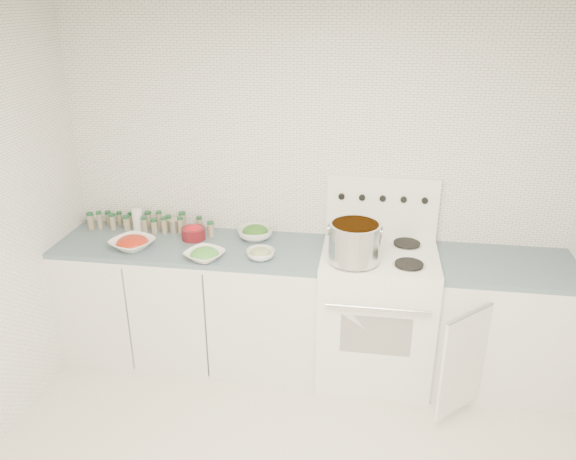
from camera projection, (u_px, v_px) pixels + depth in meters
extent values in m
cube|color=white|center=(314.00, 187.00, 3.94)|extent=(3.50, 0.02, 2.50)
cube|color=white|center=(194.00, 302.00, 4.08)|extent=(1.85, 0.62, 0.86)
cube|color=#455A68|center=(190.00, 246.00, 3.90)|extent=(1.85, 0.62, 0.03)
cube|color=white|center=(376.00, 314.00, 3.88)|extent=(0.76, 0.65, 0.92)
cube|color=black|center=(376.00, 335.00, 3.57)|extent=(0.45, 0.01, 0.28)
cylinder|color=silver|center=(378.00, 309.00, 3.45)|extent=(0.65, 0.02, 0.02)
cube|color=white|center=(380.00, 254.00, 3.69)|extent=(0.76, 0.65, 0.01)
cube|color=white|center=(382.00, 207.00, 3.88)|extent=(0.76, 0.06, 0.43)
cylinder|color=silver|center=(351.00, 261.00, 3.57)|extent=(0.21, 0.21, 0.01)
cylinder|color=black|center=(352.00, 260.00, 3.57)|extent=(0.18, 0.18, 0.01)
cylinder|color=silver|center=(409.00, 265.00, 3.52)|extent=(0.21, 0.21, 0.01)
cylinder|color=black|center=(409.00, 264.00, 3.52)|extent=(0.18, 0.18, 0.01)
cylinder|color=silver|center=(354.00, 241.00, 3.86)|extent=(0.21, 0.21, 0.01)
cylinder|color=black|center=(354.00, 240.00, 3.86)|extent=(0.18, 0.18, 0.01)
cylinder|color=silver|center=(407.00, 244.00, 3.81)|extent=(0.21, 0.21, 0.01)
cylinder|color=black|center=(407.00, 243.00, 3.81)|extent=(0.18, 0.18, 0.01)
cylinder|color=black|center=(342.00, 196.00, 3.85)|extent=(0.04, 0.02, 0.04)
cylinder|color=black|center=(362.00, 197.00, 3.83)|extent=(0.04, 0.02, 0.04)
cylinder|color=black|center=(383.00, 198.00, 3.82)|extent=(0.04, 0.02, 0.04)
cylinder|color=black|center=(404.00, 199.00, 3.80)|extent=(0.04, 0.02, 0.04)
cylinder|color=black|center=(425.00, 200.00, 3.78)|extent=(0.04, 0.02, 0.04)
cube|color=white|center=(499.00, 326.00, 3.79)|extent=(0.89, 0.62, 0.86)
cube|color=#455A68|center=(509.00, 267.00, 3.61)|extent=(0.89, 0.62, 0.03)
cube|color=white|center=(463.00, 363.00, 3.42)|extent=(0.30, 0.29, 0.70)
cylinder|color=silver|center=(354.00, 242.00, 3.51)|extent=(0.32, 0.32, 0.25)
cylinder|color=orange|center=(355.00, 226.00, 3.47)|extent=(0.29, 0.29, 0.03)
torus|color=silver|center=(328.00, 229.00, 3.51)|extent=(0.01, 0.08, 0.08)
torus|color=silver|center=(382.00, 233.00, 3.46)|extent=(0.01, 0.08, 0.08)
imported|color=white|center=(132.00, 244.00, 3.82)|extent=(0.36, 0.36, 0.07)
ellipsoid|color=red|center=(132.00, 242.00, 3.81)|extent=(0.20, 0.20, 0.09)
imported|color=white|center=(205.00, 255.00, 3.66)|extent=(0.32, 0.32, 0.06)
ellipsoid|color=#2B842E|center=(205.00, 254.00, 3.66)|extent=(0.17, 0.17, 0.08)
imported|color=white|center=(255.00, 234.00, 3.97)|extent=(0.30, 0.30, 0.08)
ellipsoid|color=#315F1B|center=(255.00, 231.00, 3.96)|extent=(0.18, 0.18, 0.08)
imported|color=white|center=(261.00, 254.00, 3.67)|extent=(0.23, 0.23, 0.06)
ellipsoid|color=#365020|center=(261.00, 252.00, 3.67)|extent=(0.13, 0.13, 0.06)
cylinder|color=#5D1016|center=(194.00, 233.00, 3.96)|extent=(0.17, 0.17, 0.08)
ellipsoid|color=red|center=(193.00, 229.00, 3.95)|extent=(0.12, 0.12, 0.06)
cylinder|color=white|center=(138.00, 220.00, 4.11)|extent=(0.10, 0.10, 0.15)
cylinder|color=#AEA493|center=(174.00, 226.00, 4.08)|extent=(0.08, 0.08, 0.09)
cylinder|color=gray|center=(109.00, 219.00, 4.20)|extent=(0.04, 0.04, 0.09)
cylinder|color=#154A28|center=(108.00, 212.00, 4.18)|extent=(0.04, 0.04, 0.02)
cylinder|color=gray|center=(120.00, 220.00, 4.20)|extent=(0.04, 0.04, 0.09)
cylinder|color=#154A28|center=(119.00, 213.00, 4.18)|extent=(0.04, 0.04, 0.02)
cylinder|color=gray|center=(131.00, 220.00, 4.19)|extent=(0.04, 0.04, 0.09)
cylinder|color=#154A28|center=(130.00, 214.00, 4.17)|extent=(0.04, 0.04, 0.02)
cylinder|color=gray|center=(148.00, 220.00, 4.17)|extent=(0.05, 0.05, 0.10)
cylinder|color=#154A28|center=(148.00, 213.00, 4.14)|extent=(0.05, 0.05, 0.02)
cylinder|color=gray|center=(159.00, 221.00, 4.13)|extent=(0.04, 0.04, 0.12)
cylinder|color=#154A28|center=(159.00, 212.00, 4.11)|extent=(0.04, 0.04, 0.02)
cylinder|color=gray|center=(169.00, 223.00, 4.13)|extent=(0.04, 0.04, 0.09)
cylinder|color=#154A28|center=(168.00, 217.00, 4.11)|extent=(0.04, 0.04, 0.02)
cylinder|color=gray|center=(183.00, 222.00, 4.12)|extent=(0.05, 0.05, 0.12)
cylinder|color=#154A28|center=(182.00, 213.00, 4.09)|extent=(0.05, 0.05, 0.02)
cylinder|color=gray|center=(200.00, 224.00, 4.11)|extent=(0.04, 0.04, 0.09)
cylinder|color=#154A28|center=(199.00, 218.00, 4.09)|extent=(0.04, 0.04, 0.02)
cylinder|color=gray|center=(100.00, 221.00, 4.13)|extent=(0.04, 0.04, 0.12)
cylinder|color=#154A28|center=(99.00, 213.00, 4.10)|extent=(0.04, 0.04, 0.02)
cylinder|color=gray|center=(113.00, 223.00, 4.12)|extent=(0.04, 0.04, 0.11)
cylinder|color=#154A28|center=(112.00, 215.00, 4.09)|extent=(0.05, 0.05, 0.02)
cylinder|color=gray|center=(127.00, 224.00, 4.11)|extent=(0.05, 0.05, 0.09)
cylinder|color=#154A28|center=(126.00, 217.00, 4.09)|extent=(0.05, 0.05, 0.02)
cylinder|color=gray|center=(145.00, 226.00, 4.07)|extent=(0.04, 0.04, 0.10)
cylinder|color=#154A28|center=(144.00, 218.00, 4.05)|extent=(0.04, 0.04, 0.02)
cylinder|color=gray|center=(154.00, 227.00, 4.06)|extent=(0.04, 0.04, 0.09)
cylinder|color=#154A28|center=(154.00, 220.00, 4.04)|extent=(0.05, 0.05, 0.02)
cylinder|color=gray|center=(164.00, 227.00, 4.04)|extent=(0.04, 0.04, 0.11)
cylinder|color=#154A28|center=(163.00, 218.00, 4.02)|extent=(0.04, 0.04, 0.02)
cylinder|color=gray|center=(181.00, 227.00, 4.04)|extent=(0.04, 0.04, 0.11)
cylinder|color=#154A28|center=(180.00, 218.00, 4.02)|extent=(0.04, 0.04, 0.02)
cylinder|color=gray|center=(211.00, 230.00, 4.01)|extent=(0.05, 0.05, 0.10)
cylinder|color=#154A28|center=(210.00, 223.00, 3.98)|extent=(0.05, 0.05, 0.02)
cylinder|color=gray|center=(91.00, 222.00, 4.13)|extent=(0.05, 0.05, 0.10)
cylinder|color=#154A28|center=(90.00, 214.00, 4.11)|extent=(0.05, 0.05, 0.02)
cylinder|color=gray|center=(91.00, 222.00, 4.13)|extent=(0.05, 0.05, 0.11)
cylinder|color=#154A28|center=(90.00, 214.00, 4.10)|extent=(0.05, 0.05, 0.02)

